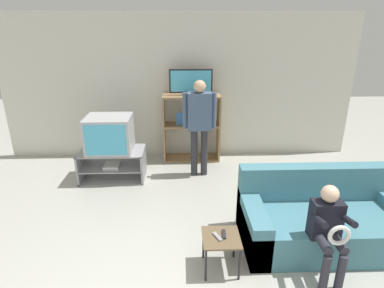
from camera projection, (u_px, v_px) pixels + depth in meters
wall_back at (179, 87)px, 5.85m from camera, size 6.40×0.06×2.60m
tv_stand at (113, 164)px, 5.24m from camera, size 1.03×0.59×0.48m
television_main at (109, 134)px, 5.06m from camera, size 0.70×0.60×0.56m
media_shelf at (191, 127)px, 5.85m from camera, size 1.03×0.39×1.22m
television_flat at (191, 83)px, 5.55m from camera, size 0.75×0.20×0.45m
snack_table at (221, 242)px, 3.25m from camera, size 0.38×0.38×0.39m
remote_control_black at (224, 234)px, 3.26m from camera, size 0.05×0.15×0.02m
remote_control_white at (217, 237)px, 3.22m from camera, size 0.09×0.15×0.02m
couch at (323, 220)px, 3.71m from camera, size 1.88×0.92×0.82m
person_standing_adult at (199, 120)px, 5.10m from camera, size 0.53×0.20×1.59m
person_seated_child at (329, 227)px, 3.09m from camera, size 0.33×0.43×0.97m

